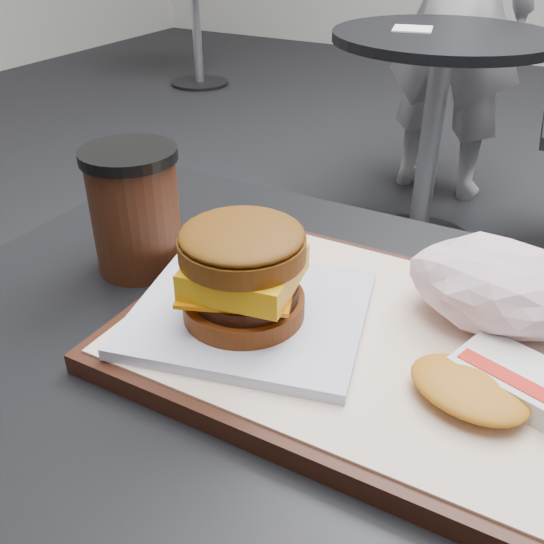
{
  "coord_description": "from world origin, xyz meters",
  "views": [
    {
      "loc": [
        0.14,
        -0.34,
        1.09
      ],
      "look_at": [
        -0.06,
        0.02,
        0.83
      ],
      "focal_mm": 40.0,
      "sensor_mm": 36.0,
      "label": 1
    }
  ],
  "objects_px": {
    "customer_table": "(318,522)",
    "hash_brown": "(497,384)",
    "patron": "(460,4)",
    "serving_tray": "(357,340)",
    "neighbor_table": "(436,97)",
    "crumpled_wrapper": "(500,286)",
    "coffee_cup": "(135,207)",
    "breakfast_sandwich": "(245,282)"
  },
  "relations": [
    {
      "from": "crumpled_wrapper",
      "to": "patron",
      "type": "xyz_separation_m",
      "value": [
        -0.55,
        2.1,
        -0.06
      ]
    },
    {
      "from": "customer_table",
      "to": "serving_tray",
      "type": "height_order",
      "value": "serving_tray"
    },
    {
      "from": "customer_table",
      "to": "hash_brown",
      "type": "xyz_separation_m",
      "value": [
        0.12,
        0.02,
        0.22
      ]
    },
    {
      "from": "customer_table",
      "to": "serving_tray",
      "type": "distance_m",
      "value": 0.2
    },
    {
      "from": "customer_table",
      "to": "coffee_cup",
      "type": "xyz_separation_m",
      "value": [
        -0.24,
        0.06,
        0.25
      ]
    },
    {
      "from": "serving_tray",
      "to": "patron",
      "type": "distance_m",
      "value": 2.22
    },
    {
      "from": "hash_brown",
      "to": "customer_table",
      "type": "bearing_deg",
      "value": -172.76
    },
    {
      "from": "customer_table",
      "to": "hash_brown",
      "type": "height_order",
      "value": "hash_brown"
    },
    {
      "from": "crumpled_wrapper",
      "to": "patron",
      "type": "relative_size",
      "value": 0.1
    },
    {
      "from": "serving_tray",
      "to": "hash_brown",
      "type": "xyz_separation_m",
      "value": [
        0.11,
        -0.02,
        0.02
      ]
    },
    {
      "from": "breakfast_sandwich",
      "to": "neighbor_table",
      "type": "xyz_separation_m",
      "value": [
        -0.27,
        1.64,
        -0.28
      ]
    },
    {
      "from": "coffee_cup",
      "to": "patron",
      "type": "height_order",
      "value": "patron"
    },
    {
      "from": "breakfast_sandwich",
      "to": "coffee_cup",
      "type": "distance_m",
      "value": 0.17
    },
    {
      "from": "breakfast_sandwich",
      "to": "crumpled_wrapper",
      "type": "bearing_deg",
      "value": 30.44
    },
    {
      "from": "customer_table",
      "to": "breakfast_sandwich",
      "type": "xyz_separation_m",
      "value": [
        -0.08,
        0.01,
        0.24
      ]
    },
    {
      "from": "serving_tray",
      "to": "coffee_cup",
      "type": "height_order",
      "value": "coffee_cup"
    },
    {
      "from": "customer_table",
      "to": "coffee_cup",
      "type": "height_order",
      "value": "coffee_cup"
    },
    {
      "from": "neighbor_table",
      "to": "patron",
      "type": "relative_size",
      "value": 0.49
    },
    {
      "from": "serving_tray",
      "to": "neighbor_table",
      "type": "height_order",
      "value": "serving_tray"
    },
    {
      "from": "coffee_cup",
      "to": "neighbor_table",
      "type": "relative_size",
      "value": 0.17
    },
    {
      "from": "crumpled_wrapper",
      "to": "coffee_cup",
      "type": "distance_m",
      "value": 0.34
    },
    {
      "from": "hash_brown",
      "to": "patron",
      "type": "distance_m",
      "value": 2.27
    },
    {
      "from": "crumpled_wrapper",
      "to": "customer_table",
      "type": "bearing_deg",
      "value": -132.38
    },
    {
      "from": "breakfast_sandwich",
      "to": "coffee_cup",
      "type": "relative_size",
      "value": 1.79
    },
    {
      "from": "coffee_cup",
      "to": "customer_table",
      "type": "bearing_deg",
      "value": -14.44
    },
    {
      "from": "breakfast_sandwich",
      "to": "crumpled_wrapper",
      "type": "relative_size",
      "value": 1.55
    },
    {
      "from": "patron",
      "to": "serving_tray",
      "type": "bearing_deg",
      "value": 105.21
    },
    {
      "from": "customer_table",
      "to": "patron",
      "type": "xyz_separation_m",
      "value": [
        -0.45,
        2.22,
        0.17
      ]
    },
    {
      "from": "hash_brown",
      "to": "coffee_cup",
      "type": "xyz_separation_m",
      "value": [
        -0.36,
        0.05,
        0.04
      ]
    },
    {
      "from": "serving_tray",
      "to": "neighbor_table",
      "type": "xyz_separation_m",
      "value": [
        -0.36,
        1.61,
        -0.23
      ]
    },
    {
      "from": "crumpled_wrapper",
      "to": "coffee_cup",
      "type": "height_order",
      "value": "coffee_cup"
    },
    {
      "from": "serving_tray",
      "to": "hash_brown",
      "type": "height_order",
      "value": "hash_brown"
    },
    {
      "from": "coffee_cup",
      "to": "hash_brown",
      "type": "bearing_deg",
      "value": -7.21
    },
    {
      "from": "coffee_cup",
      "to": "patron",
      "type": "xyz_separation_m",
      "value": [
        -0.21,
        2.15,
        -0.08
      ]
    },
    {
      "from": "customer_table",
      "to": "coffee_cup",
      "type": "distance_m",
      "value": 0.35
    },
    {
      "from": "serving_tray",
      "to": "patron",
      "type": "height_order",
      "value": "patron"
    },
    {
      "from": "patron",
      "to": "hash_brown",
      "type": "bearing_deg",
      "value": 107.9
    },
    {
      "from": "hash_brown",
      "to": "neighbor_table",
      "type": "relative_size",
      "value": 0.17
    },
    {
      "from": "neighbor_table",
      "to": "patron",
      "type": "xyz_separation_m",
      "value": [
        -0.1,
        0.57,
        0.21
      ]
    },
    {
      "from": "hash_brown",
      "to": "crumpled_wrapper",
      "type": "distance_m",
      "value": 0.1
    },
    {
      "from": "breakfast_sandwich",
      "to": "crumpled_wrapper",
      "type": "xyz_separation_m",
      "value": [
        0.18,
        0.11,
        -0.01
      ]
    },
    {
      "from": "breakfast_sandwich",
      "to": "neighbor_table",
      "type": "relative_size",
      "value": 0.3
    }
  ]
}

